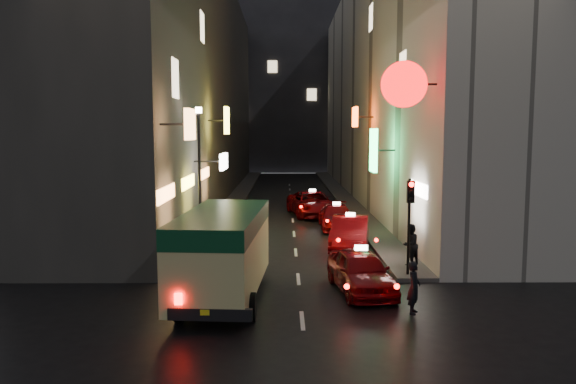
{
  "coord_description": "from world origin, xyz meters",
  "views": [
    {
      "loc": [
        -0.51,
        -11.4,
        5.34
      ],
      "look_at": [
        -0.35,
        13.0,
        2.7
      ],
      "focal_mm": 35.0,
      "sensor_mm": 36.0,
      "label": 1
    }
  ],
  "objects_px": {
    "lamp_post": "(200,169)",
    "pedestrian_crossing": "(414,284)",
    "traffic_light": "(410,206)",
    "taxi_near": "(361,268)",
    "minibus": "(223,244)"
  },
  "relations": [
    {
      "from": "traffic_light",
      "to": "lamp_post",
      "type": "xyz_separation_m",
      "value": [
        -8.2,
        4.53,
        1.04
      ]
    },
    {
      "from": "pedestrian_crossing",
      "to": "lamp_post",
      "type": "distance_m",
      "value": 11.59
    },
    {
      "from": "minibus",
      "to": "taxi_near",
      "type": "height_order",
      "value": "minibus"
    },
    {
      "from": "taxi_near",
      "to": "pedestrian_crossing",
      "type": "height_order",
      "value": "taxi_near"
    },
    {
      "from": "minibus",
      "to": "pedestrian_crossing",
      "type": "bearing_deg",
      "value": -14.04
    },
    {
      "from": "pedestrian_crossing",
      "to": "traffic_light",
      "type": "bearing_deg",
      "value": 11.05
    },
    {
      "from": "minibus",
      "to": "pedestrian_crossing",
      "type": "distance_m",
      "value": 6.0
    },
    {
      "from": "pedestrian_crossing",
      "to": "traffic_light",
      "type": "distance_m",
      "value": 4.3
    },
    {
      "from": "taxi_near",
      "to": "pedestrian_crossing",
      "type": "relative_size",
      "value": 3.08
    },
    {
      "from": "taxi_near",
      "to": "pedestrian_crossing",
      "type": "xyz_separation_m",
      "value": [
        1.26,
        -2.22,
        0.06
      ]
    },
    {
      "from": "taxi_near",
      "to": "pedestrian_crossing",
      "type": "bearing_deg",
      "value": -60.4
    },
    {
      "from": "taxi_near",
      "to": "lamp_post",
      "type": "height_order",
      "value": "lamp_post"
    },
    {
      "from": "pedestrian_crossing",
      "to": "lamp_post",
      "type": "xyz_separation_m",
      "value": [
        -7.5,
        8.36,
        2.84
      ]
    },
    {
      "from": "taxi_near",
      "to": "traffic_light",
      "type": "distance_m",
      "value": 3.15
    },
    {
      "from": "lamp_post",
      "to": "pedestrian_crossing",
      "type": "bearing_deg",
      "value": -48.11
    }
  ]
}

